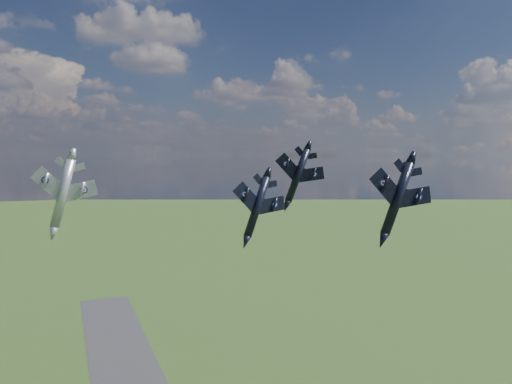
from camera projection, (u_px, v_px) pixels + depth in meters
name	position (u px, v px, depth m)	size (l,w,h in m)	color
jet_lead_navy	(257.00, 206.00, 84.97)	(10.50, 14.64, 3.03)	black
jet_right_navy	(398.00, 198.00, 79.92)	(11.84, 16.51, 3.41)	black
jet_high_navy	(298.00, 175.00, 105.97)	(11.51, 16.04, 3.32)	black
jet_left_silver	(63.00, 193.00, 82.12)	(11.42, 15.92, 3.29)	gray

